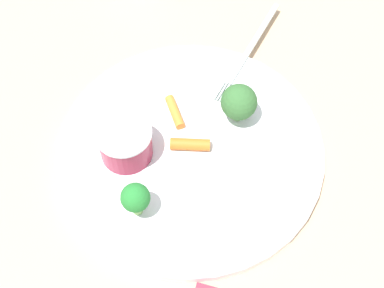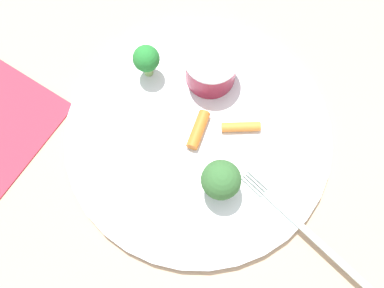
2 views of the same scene
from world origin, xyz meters
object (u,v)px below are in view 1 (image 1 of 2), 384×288
object	(u,v)px
carrot_stick_0	(190,144)
carrot_stick_1	(175,112)
fork	(248,52)
broccoli_floret_1	(239,102)
plate	(190,150)
broccoli_floret_0	(132,196)
sauce_cup	(125,143)

from	to	relation	value
carrot_stick_0	carrot_stick_1	distance (m)	0.05
carrot_stick_0	fork	size ratio (longest dim) A/B	0.25
broccoli_floret_1	plate	bearing A→B (deg)	-18.52
plate	broccoli_floret_0	size ratio (longest dim) A/B	6.33
carrot_stick_0	plate	bearing A→B (deg)	-57.32
sauce_cup	carrot_stick_1	world-z (taller)	sauce_cup
sauce_cup	carrot_stick_1	distance (m)	0.07
carrot_stick_0	fork	bearing A→B (deg)	-172.45
plate	sauce_cup	world-z (taller)	sauce_cup
sauce_cup	fork	bearing A→B (deg)	170.57
broccoli_floret_0	broccoli_floret_1	size ratio (longest dim) A/B	0.91
plate	carrot_stick_1	distance (m)	0.05
carrot_stick_1	fork	bearing A→B (deg)	171.21
broccoli_floret_1	carrot_stick_0	bearing A→B (deg)	-18.46
plate	fork	distance (m)	0.15
broccoli_floret_0	carrot_stick_1	xyz separation A→B (m)	(-0.12, -0.03, -0.02)
broccoli_floret_0	carrot_stick_1	world-z (taller)	broccoli_floret_0
broccoli_floret_0	carrot_stick_0	size ratio (longest dim) A/B	1.07
carrot_stick_0	fork	world-z (taller)	carrot_stick_0
broccoli_floret_1	carrot_stick_1	size ratio (longest dim) A/B	1.21
carrot_stick_1	sauce_cup	bearing A→B (deg)	-10.56
broccoli_floret_0	fork	bearing A→B (deg)	-176.29
sauce_cup	carrot_stick_1	xyz separation A→B (m)	(-0.07, 0.01, -0.02)
carrot_stick_0	fork	distance (m)	0.15
plate	fork	world-z (taller)	fork
plate	carrot_stick_0	world-z (taller)	carrot_stick_0
fork	carrot_stick_0	bearing A→B (deg)	7.55
broccoli_floret_0	carrot_stick_1	bearing A→B (deg)	-163.44
carrot_stick_1	plate	bearing A→B (deg)	56.91
carrot_stick_0	carrot_stick_1	size ratio (longest dim) A/B	1.03
plate	sauce_cup	distance (m)	0.07
broccoli_floret_0	carrot_stick_0	distance (m)	0.09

